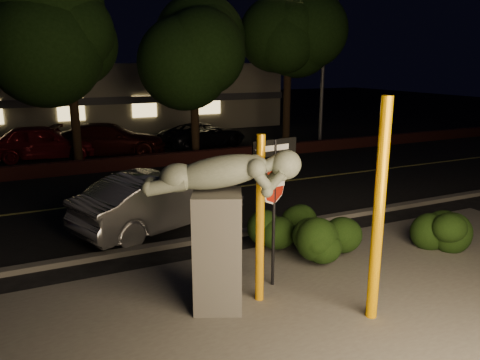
# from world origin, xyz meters

# --- Properties ---
(ground) EXTENTS (90.00, 90.00, 0.00)m
(ground) POSITION_xyz_m (0.00, 10.00, 0.00)
(ground) COLOR black
(ground) RESTS_ON ground
(patio) EXTENTS (14.00, 6.00, 0.02)m
(patio) POSITION_xyz_m (0.00, -1.00, 0.01)
(patio) COLOR #4C4944
(patio) RESTS_ON ground
(road) EXTENTS (80.00, 8.00, 0.01)m
(road) POSITION_xyz_m (0.00, 7.00, 0.01)
(road) COLOR black
(road) RESTS_ON ground
(lane_marking) EXTENTS (80.00, 0.12, 0.00)m
(lane_marking) POSITION_xyz_m (0.00, 7.00, 0.02)
(lane_marking) COLOR #AEA645
(lane_marking) RESTS_ON road
(curb) EXTENTS (80.00, 0.25, 0.12)m
(curb) POSITION_xyz_m (0.00, 2.90, 0.06)
(curb) COLOR #4C4944
(curb) RESTS_ON ground
(brick_wall) EXTENTS (40.00, 0.35, 0.50)m
(brick_wall) POSITION_xyz_m (0.00, 11.30, 0.25)
(brick_wall) COLOR #441916
(brick_wall) RESTS_ON ground
(parking_lot) EXTENTS (40.00, 12.00, 0.01)m
(parking_lot) POSITION_xyz_m (0.00, 17.00, 0.01)
(parking_lot) COLOR black
(parking_lot) RESTS_ON ground
(building) EXTENTS (22.00, 10.20, 4.00)m
(building) POSITION_xyz_m (0.00, 24.99, 2.00)
(building) COLOR gray
(building) RESTS_ON ground
(tree_far_b) EXTENTS (5.20, 5.20, 8.41)m
(tree_far_b) POSITION_xyz_m (-2.50, 13.20, 6.05)
(tree_far_b) COLOR black
(tree_far_b) RESTS_ON ground
(tree_far_c) EXTENTS (4.80, 4.80, 7.84)m
(tree_far_c) POSITION_xyz_m (2.50, 12.80, 5.66)
(tree_far_c) COLOR black
(tree_far_c) RESTS_ON ground
(tree_far_d) EXTENTS (4.40, 4.40, 7.42)m
(tree_far_d) POSITION_xyz_m (7.50, 13.30, 5.42)
(tree_far_d) COLOR black
(tree_far_d) RESTS_ON ground
(yellow_pole_left) EXTENTS (0.15, 0.15, 2.98)m
(yellow_pole_left) POSITION_xyz_m (-0.97, -0.14, 1.49)
(yellow_pole_left) COLOR #FFA60A
(yellow_pole_left) RESTS_ON ground
(yellow_pole_right) EXTENTS (0.18, 0.18, 3.64)m
(yellow_pole_right) POSITION_xyz_m (0.44, -1.44, 1.82)
(yellow_pole_right) COLOR #FFAC00
(yellow_pole_right) RESTS_ON ground
(signpost) EXTENTS (0.94, 0.17, 2.80)m
(signpost) POSITION_xyz_m (-0.49, 0.25, 1.99)
(signpost) COLOR black
(signpost) RESTS_ON ground
(sculpture) EXTENTS (2.50, 1.61, 2.76)m
(sculpture) POSITION_xyz_m (-1.68, -0.06, 1.70)
(sculpture) COLOR #4C4944
(sculpture) RESTS_ON ground
(hedge_center) EXTENTS (2.05, 1.34, 0.98)m
(hedge_center) POSITION_xyz_m (0.62, 1.85, 0.49)
(hedge_center) COLOR black
(hedge_center) RESTS_ON ground
(hedge_right) EXTENTS (2.02, 1.23, 1.26)m
(hedge_right) POSITION_xyz_m (1.24, 0.83, 0.63)
(hedge_right) COLOR black
(hedge_right) RESTS_ON ground
(hedge_far_right) EXTENTS (1.87, 1.52, 1.12)m
(hedge_far_right) POSITION_xyz_m (3.70, 0.21, 0.56)
(hedge_far_right) COLOR black
(hedge_far_right) RESTS_ON ground
(streetlight) EXTENTS (1.33, 0.39, 8.82)m
(streetlight) POSITION_xyz_m (9.20, 13.08, 5.25)
(streetlight) COLOR #535258
(streetlight) RESTS_ON ground
(silver_sedan) EXTENTS (4.70, 3.04, 1.46)m
(silver_sedan) POSITION_xyz_m (-1.50, 4.24, 0.73)
(silver_sedan) COLOR #A9A9AE
(silver_sedan) RESTS_ON ground
(parked_car_red) EXTENTS (4.67, 2.40, 1.52)m
(parked_car_red) POSITION_xyz_m (-3.73, 14.75, 0.76)
(parked_car_red) COLOR maroon
(parked_car_red) RESTS_ON ground
(parked_car_darkred) EXTENTS (5.32, 3.36, 1.44)m
(parked_car_darkred) POSITION_xyz_m (-0.99, 14.43, 0.72)
(parked_car_darkred) COLOR #390E0C
(parked_car_darkred) RESTS_ON ground
(parked_car_dark) EXTENTS (4.71, 3.02, 1.21)m
(parked_car_dark) POSITION_xyz_m (3.57, 14.61, 0.60)
(parked_car_dark) COLOR black
(parked_car_dark) RESTS_ON ground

